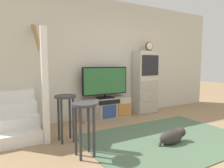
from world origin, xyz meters
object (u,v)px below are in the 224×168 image
(television, at_px, (105,82))
(desk_clock, at_px, (149,46))
(side_cabinet, at_px, (146,82))
(dog, at_px, (173,136))
(bar_stool_far, at_px, (66,107))
(media_console, at_px, (106,108))
(bar_stool_near, at_px, (84,117))

(television, height_order, desk_clock, desk_clock)
(side_cabinet, distance_m, dog, 2.09)
(television, height_order, bar_stool_far, television)
(desk_clock, relative_size, dog, 0.43)
(media_console, distance_m, side_cabinet, 1.26)
(side_cabinet, bearing_deg, television, 179.31)
(media_console, bearing_deg, dog, -81.79)
(media_console, distance_m, bar_stool_near, 1.87)
(side_cabinet, bearing_deg, desk_clock, -10.96)
(side_cabinet, bearing_deg, dog, -116.33)
(television, distance_m, desk_clock, 1.47)
(dog, bearing_deg, desk_clock, 61.50)
(side_cabinet, height_order, bar_stool_near, side_cabinet)
(desk_clock, xyz_separation_m, bar_stool_far, (-2.37, -0.85, -1.11))
(television, height_order, bar_stool_near, television)
(bar_stool_far, bearing_deg, bar_stool_near, -83.74)
(side_cabinet, height_order, dog, side_cabinet)
(desk_clock, bearing_deg, television, 178.64)
(desk_clock, bearing_deg, bar_stool_near, -147.13)
(dog, bearing_deg, media_console, 98.21)
(media_console, height_order, bar_stool_near, bar_stool_near)
(media_console, xyz_separation_m, bar_stool_near, (-1.09, -1.49, 0.31))
(dog, bearing_deg, side_cabinet, 63.67)
(television, distance_m, side_cabinet, 1.14)
(bar_stool_near, xyz_separation_m, dog, (1.34, -0.27, -0.42))
(side_cabinet, bearing_deg, bar_stool_far, -159.30)
(bar_stool_near, xyz_separation_m, bar_stool_far, (-0.07, 0.64, 0.01))
(side_cabinet, relative_size, dog, 2.85)
(desk_clock, distance_m, dog, 2.53)
(side_cabinet, xyz_separation_m, bar_stool_far, (-2.29, -0.87, -0.22))
(bar_stool_far, bearing_deg, side_cabinet, 20.70)
(media_console, xyz_separation_m, bar_stool_far, (-1.16, -0.86, 0.32))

